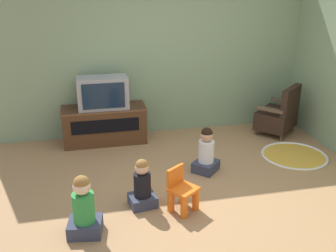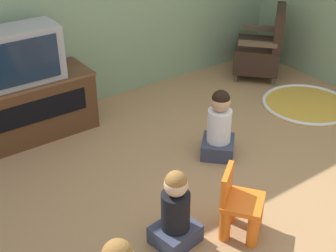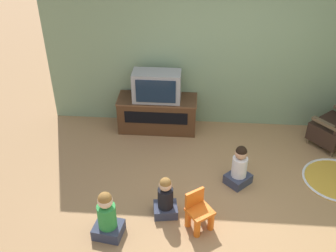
{
  "view_description": "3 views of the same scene",
  "coord_description": "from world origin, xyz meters",
  "px_view_note": "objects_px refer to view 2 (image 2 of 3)",
  "views": [
    {
      "loc": [
        -1.42,
        -4.05,
        2.5
      ],
      "look_at": [
        -0.47,
        0.29,
        0.78
      ],
      "focal_mm": 42.0,
      "sensor_mm": 36.0,
      "label": 1
    },
    {
      "loc": [
        -2.33,
        -2.09,
        2.32
      ],
      "look_at": [
        -0.59,
        0.31,
        0.61
      ],
      "focal_mm": 50.0,
      "sensor_mm": 36.0,
      "label": 2
    },
    {
      "loc": [
        -0.57,
        -3.75,
        3.73
      ],
      "look_at": [
        -0.89,
        0.54,
        0.89
      ],
      "focal_mm": 42.0,
      "sensor_mm": 36.0,
      "label": 3
    }
  ],
  "objects_px": {
    "tv_cabinet": "(24,108)",
    "child_watching_left": "(219,128)",
    "black_armchair": "(262,49)",
    "yellow_kid_chair": "(240,208)",
    "television": "(16,56)",
    "child_watching_center": "(176,213)"
  },
  "relations": [
    {
      "from": "child_watching_center",
      "to": "black_armchair",
      "type": "bearing_deg",
      "value": 25.11
    },
    {
      "from": "television",
      "to": "child_watching_center",
      "type": "distance_m",
      "value": 2.04
    },
    {
      "from": "yellow_kid_chair",
      "to": "child_watching_center",
      "type": "xyz_separation_m",
      "value": [
        -0.42,
        0.18,
        0.04
      ]
    },
    {
      "from": "child_watching_left",
      "to": "child_watching_center",
      "type": "xyz_separation_m",
      "value": [
        -0.97,
        -0.66,
        -0.02
      ]
    },
    {
      "from": "tv_cabinet",
      "to": "black_armchair",
      "type": "relative_size",
      "value": 1.56
    },
    {
      "from": "black_armchair",
      "to": "child_watching_left",
      "type": "relative_size",
      "value": 1.32
    },
    {
      "from": "black_armchair",
      "to": "yellow_kid_chair",
      "type": "height_order",
      "value": "black_armchair"
    },
    {
      "from": "tv_cabinet",
      "to": "child_watching_left",
      "type": "distance_m",
      "value": 1.82
    },
    {
      "from": "television",
      "to": "yellow_kid_chair",
      "type": "xyz_separation_m",
      "value": [
        0.71,
        -2.11,
        -0.61
      ]
    },
    {
      "from": "black_armchair",
      "to": "child_watching_center",
      "type": "bearing_deg",
      "value": -7.6
    },
    {
      "from": "black_armchair",
      "to": "yellow_kid_chair",
      "type": "distance_m",
      "value": 2.84
    },
    {
      "from": "television",
      "to": "child_watching_left",
      "type": "distance_m",
      "value": 1.87
    },
    {
      "from": "child_watching_left",
      "to": "child_watching_center",
      "type": "distance_m",
      "value": 1.17
    },
    {
      "from": "television",
      "to": "black_armchair",
      "type": "height_order",
      "value": "television"
    },
    {
      "from": "black_armchair",
      "to": "child_watching_left",
      "type": "bearing_deg",
      "value": -8.08
    },
    {
      "from": "tv_cabinet",
      "to": "television",
      "type": "bearing_deg",
      "value": -90.0
    },
    {
      "from": "tv_cabinet",
      "to": "black_armchair",
      "type": "bearing_deg",
      "value": -5.46
    },
    {
      "from": "tv_cabinet",
      "to": "child_watching_left",
      "type": "height_order",
      "value": "child_watching_left"
    },
    {
      "from": "child_watching_center",
      "to": "television",
      "type": "bearing_deg",
      "value": 90.02
    },
    {
      "from": "child_watching_left",
      "to": "yellow_kid_chair",
      "type": "bearing_deg",
      "value": -167.68
    },
    {
      "from": "television",
      "to": "child_watching_left",
      "type": "xyz_separation_m",
      "value": [
        1.26,
        -1.27,
        -0.55
      ]
    },
    {
      "from": "black_armchair",
      "to": "television",
      "type": "bearing_deg",
      "value": -45.96
    }
  ]
}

